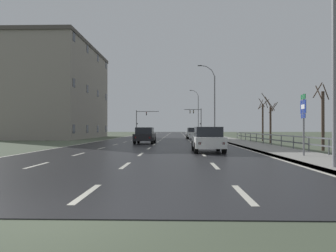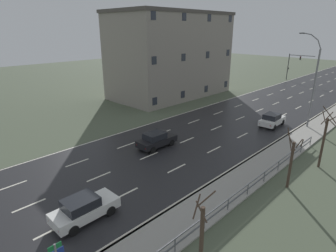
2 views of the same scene
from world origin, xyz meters
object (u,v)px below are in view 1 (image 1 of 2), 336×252
at_px(traffic_signal_left, 141,118).
at_px(traffic_signal_right, 197,117).
at_px(street_lamp_foreground, 330,8).
at_px(street_lamp_midground, 213,102).
at_px(street_lamp_distant, 198,112).
at_px(car_near_right, 208,139).
at_px(brick_building, 57,92).
at_px(car_near_left, 145,135).
at_px(car_far_left, 193,133).
at_px(highway_sign, 303,117).

bearing_deg(traffic_signal_left, traffic_signal_right, -4.24).
bearing_deg(street_lamp_foreground, street_lamp_midground, 89.98).
xyz_separation_m(street_lamp_distant, car_near_right, (-3.53, -63.60, -4.81)).
height_order(car_near_right, brick_building, brick_building).
distance_m(car_near_left, brick_building, 24.41).
relative_size(traffic_signal_right, car_far_left, 1.51).
bearing_deg(car_near_left, street_lamp_distant, 82.08).
bearing_deg(car_far_left, brick_building, 167.69).
relative_size(street_lamp_distant, car_near_left, 2.77).
bearing_deg(highway_sign, car_near_right, 141.29).
bearing_deg(highway_sign, traffic_signal_right, 91.36).
relative_size(street_lamp_midground, traffic_signal_right, 1.73).
bearing_deg(car_near_right, traffic_signal_right, 86.55).
height_order(street_lamp_distant, car_near_left, street_lamp_distant).
height_order(street_lamp_foreground, car_near_left, street_lamp_foreground).
height_order(street_lamp_midground, highway_sign, street_lamp_midground).
relative_size(car_far_left, brick_building, 0.20).
bearing_deg(traffic_signal_right, street_lamp_midground, -89.05).
xyz_separation_m(street_lamp_midground, car_near_right, (-3.50, -27.59, -4.50)).
height_order(street_lamp_distant, traffic_signal_left, street_lamp_distant).
bearing_deg(car_near_left, car_far_left, 70.72).
bearing_deg(traffic_signal_left, street_lamp_midground, -65.44).
bearing_deg(car_near_right, car_near_left, 114.26).
relative_size(street_lamp_midground, car_near_right, 2.64).
relative_size(traffic_signal_right, traffic_signal_left, 1.07).
xyz_separation_m(traffic_signal_right, car_far_left, (-2.62, -32.75, -3.44)).
distance_m(street_lamp_foreground, car_near_left, 21.54).
bearing_deg(street_lamp_distant, car_near_left, -99.13).
xyz_separation_m(street_lamp_midground, traffic_signal_right, (-0.50, 30.22, -1.06)).
bearing_deg(street_lamp_foreground, car_far_left, 95.31).
relative_size(street_lamp_foreground, car_near_left, 2.85).
bearing_deg(highway_sign, street_lamp_distant, 90.78).
bearing_deg(highway_sign, brick_building, 127.39).
relative_size(street_lamp_foreground, street_lamp_distant, 1.03).
xyz_separation_m(street_lamp_foreground, traffic_signal_right, (-0.49, 66.23, -1.50)).
height_order(highway_sign, car_near_right, highway_sign).
bearing_deg(traffic_signal_right, car_far_left, -94.57).
distance_m(street_lamp_foreground, street_lamp_midground, 36.01).
xyz_separation_m(traffic_signal_right, car_near_left, (-7.96, -47.04, -3.44)).
distance_m(traffic_signal_right, car_near_left, 47.83).
xyz_separation_m(car_far_left, car_near_right, (-0.38, -25.07, 0.00)).
height_order(street_lamp_distant, car_far_left, street_lamp_distant).
relative_size(street_lamp_foreground, traffic_signal_left, 2.01).
bearing_deg(brick_building, traffic_signal_right, 51.31).
distance_m(street_lamp_midground, traffic_signal_left, 34.38).
distance_m(highway_sign, car_far_left, 28.95).
height_order(street_lamp_foreground, street_lamp_midground, street_lamp_foreground).
relative_size(traffic_signal_left, car_far_left, 1.41).
distance_m(street_lamp_midground, car_far_left, 6.03).
distance_m(traffic_signal_left, car_near_left, 48.51).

